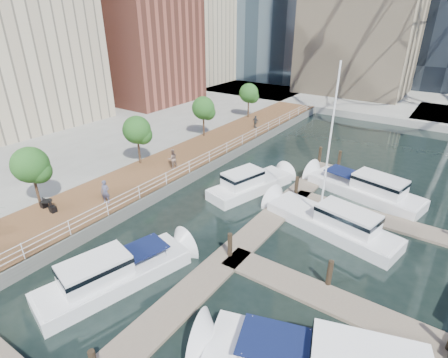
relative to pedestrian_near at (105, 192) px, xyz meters
name	(u,v)px	position (x,y,z in m)	size (l,w,h in m)	color
ground	(93,318)	(7.67, -7.12, -1.91)	(520.00, 520.00, 0.00)	black
boardwalk	(166,170)	(-1.33, 7.88, -1.41)	(6.00, 60.00, 1.00)	brown
seawall	(191,177)	(1.67, 7.88, -1.41)	(0.25, 60.00, 1.00)	#595954
land_inland	(19,124)	(-28.33, 7.88, -1.41)	(48.00, 90.00, 1.00)	gray
land_far	(416,69)	(7.67, 94.88, -1.41)	(200.00, 114.00, 1.00)	gray
railing	(189,167)	(1.57, 7.88, -0.39)	(0.10, 60.00, 1.05)	white
floating_docks	(317,264)	(15.64, 2.86, -1.42)	(16.00, 34.00, 2.60)	#6D6051
midrise_condos	(89,18)	(-25.89, 19.70, 11.50)	(19.00, 67.00, 28.00)	#BCAD8E
street_trees	(137,130)	(-3.73, 6.88, 2.37)	(2.60, 42.60, 4.60)	#3F2B1C
pedestrian_near	(105,192)	(0.00, 0.00, 0.00)	(0.67, 0.44, 1.83)	#4E4E68
pedestrian_mid	(173,159)	(-0.32, 7.79, 0.01)	(0.90, 0.70, 1.85)	#7C6155
pedestrian_far	(256,122)	(-0.37, 23.09, -0.15)	(0.90, 0.38, 1.54)	#2E3339
moored_yachts	(321,253)	(15.24, 4.64, -1.91)	(23.35, 37.12, 11.50)	silver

